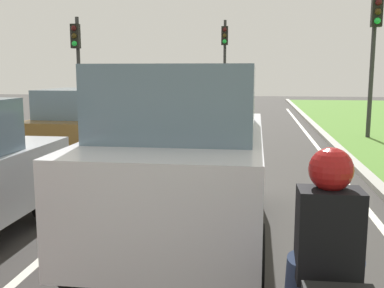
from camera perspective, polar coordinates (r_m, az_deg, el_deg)
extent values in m
plane|color=#383533|center=(11.84, -0.74, -1.63)|extent=(60.00, 60.00, 0.00)
cube|color=silver|center=(11.97, -4.05, -1.52)|extent=(0.12, 32.00, 0.01)
cube|color=silver|center=(11.85, 16.75, -2.00)|extent=(0.12, 32.00, 0.01)
cube|color=#9E9B93|center=(11.92, 19.14, -1.77)|extent=(0.24, 48.00, 0.12)
cube|color=silver|center=(5.92, -0.62, -3.34)|extent=(1.91, 4.50, 1.10)
cube|color=slate|center=(5.64, -0.87, 5.79)|extent=(1.70, 2.70, 0.80)
cylinder|color=black|center=(7.67, -5.35, -4.70)|extent=(0.22, 0.76, 0.76)
cylinder|color=black|center=(7.47, 7.86, -5.13)|extent=(0.22, 0.76, 0.76)
cylinder|color=black|center=(4.89, -13.93, -13.10)|extent=(0.22, 0.76, 0.76)
cylinder|color=black|center=(4.56, 7.60, -14.57)|extent=(0.22, 0.76, 0.76)
cylinder|color=black|center=(7.21, -17.70, -6.50)|extent=(0.22, 0.64, 0.64)
cube|color=brown|center=(11.85, -13.62, 1.55)|extent=(1.73, 3.74, 0.80)
cube|color=slate|center=(11.55, -14.24, 5.03)|extent=(1.53, 1.94, 0.68)
cylinder|color=black|center=(13.35, -14.43, 0.61)|extent=(0.24, 0.61, 0.60)
cylinder|color=black|center=(12.81, -8.25, 0.46)|extent=(0.24, 0.61, 0.60)
cylinder|color=black|center=(11.13, -19.66, -1.29)|extent=(0.24, 0.61, 0.60)
cylinder|color=black|center=(10.48, -12.43, -1.58)|extent=(0.24, 0.61, 0.60)
ellipsoid|color=black|center=(3.56, 15.40, -14.48)|extent=(0.29, 0.51, 0.24)
cube|color=black|center=(3.06, 16.80, -10.92)|extent=(0.41, 0.27, 0.60)
sphere|color=maroon|center=(2.97, 17.07, -3.08)|extent=(0.28, 0.28, 0.28)
cylinder|color=navy|center=(3.29, 13.07, -16.47)|extent=(0.17, 0.30, 0.45)
cylinder|color=navy|center=(3.34, 19.11, -16.30)|extent=(0.17, 0.30, 0.45)
cylinder|color=#2D2D2D|center=(15.93, 21.66, 8.84)|extent=(0.14, 0.14, 4.61)
cube|color=black|center=(15.85, 22.22, 15.10)|extent=(0.32, 0.24, 0.90)
sphere|color=#3F0F0F|center=(15.76, 22.40, 16.16)|extent=(0.20, 0.20, 0.20)
sphere|color=#382B0C|center=(15.72, 22.33, 15.15)|extent=(0.20, 0.20, 0.20)
sphere|color=green|center=(15.69, 22.27, 14.13)|extent=(0.20, 0.20, 0.20)
cylinder|color=#2D2D2D|center=(18.24, -14.02, 8.59)|extent=(0.14, 0.14, 4.25)
cube|color=black|center=(18.10, -14.44, 12.99)|extent=(0.32, 0.24, 0.90)
sphere|color=#3F0F0F|center=(18.00, -14.64, 13.90)|extent=(0.20, 0.20, 0.20)
sphere|color=#382B0C|center=(17.98, -14.60, 13.01)|extent=(0.20, 0.20, 0.20)
sphere|color=green|center=(17.96, -14.56, 12.12)|extent=(0.20, 0.20, 0.20)
cylinder|color=#2D2D2D|center=(23.08, 4.12, 9.46)|extent=(0.14, 0.14, 4.71)
cube|color=black|center=(22.95, 4.13, 13.43)|extent=(0.32, 0.24, 0.90)
sphere|color=#3F0F0F|center=(22.84, 4.12, 14.15)|extent=(0.20, 0.20, 0.20)
sphere|color=#382B0C|center=(22.82, 4.11, 13.45)|extent=(0.20, 0.20, 0.20)
sphere|color=green|center=(22.80, 4.10, 12.75)|extent=(0.20, 0.20, 0.20)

